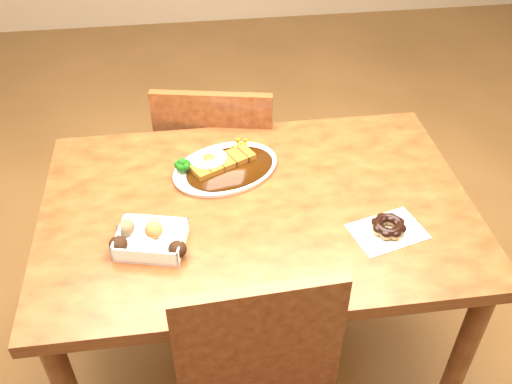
{
  "coord_description": "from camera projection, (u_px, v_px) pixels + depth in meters",
  "views": [
    {
      "loc": [
        -0.16,
        -1.19,
        1.8
      ],
      "look_at": [
        -0.01,
        -0.02,
        0.81
      ],
      "focal_mm": 40.0,
      "sensor_mm": 36.0,
      "label": 1
    }
  ],
  "objects": [
    {
      "name": "pon_de_ring",
      "position": [
        388.0,
        227.0,
        1.5
      ],
      "size": [
        0.22,
        0.18,
        0.04
      ],
      "rotation": [
        0.0,
        0.0,
        0.26
      ],
      "color": "silver",
      "rests_on": "table"
    },
    {
      "name": "katsu_curry_plate",
      "position": [
        223.0,
        166.0,
        1.7
      ],
      "size": [
        0.38,
        0.34,
        0.06
      ],
      "rotation": [
        0.0,
        0.0,
        0.4
      ],
      "color": "white",
      "rests_on": "table"
    },
    {
      "name": "table",
      "position": [
        257.0,
        229.0,
        1.66
      ],
      "size": [
        1.2,
        0.8,
        0.75
      ],
      "color": "#441E0D",
      "rests_on": "ground"
    },
    {
      "name": "chair_far",
      "position": [
        220.0,
        167.0,
        2.17
      ],
      "size": [
        0.49,
        0.49,
        0.87
      ],
      "rotation": [
        0.0,
        0.0,
        2.94
      ],
      "color": "#441E0D",
      "rests_on": "ground"
    },
    {
      "name": "ground",
      "position": [
        257.0,
        358.0,
        2.08
      ],
      "size": [
        6.0,
        6.0,
        0.0
      ],
      "primitive_type": "plane",
      "color": "brown",
      "rests_on": "ground"
    },
    {
      "name": "donut_box",
      "position": [
        149.0,
        239.0,
        1.45
      ],
      "size": [
        0.2,
        0.17,
        0.05
      ],
      "rotation": [
        0.0,
        0.0,
        -0.24
      ],
      "color": "white",
      "rests_on": "table"
    }
  ]
}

